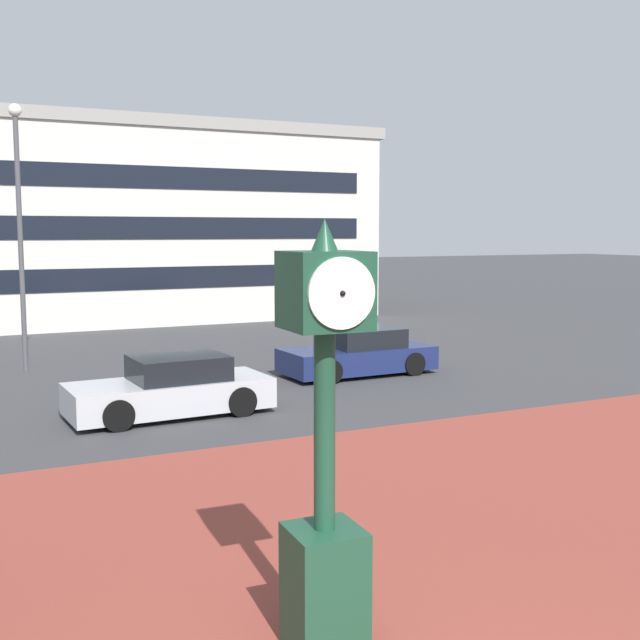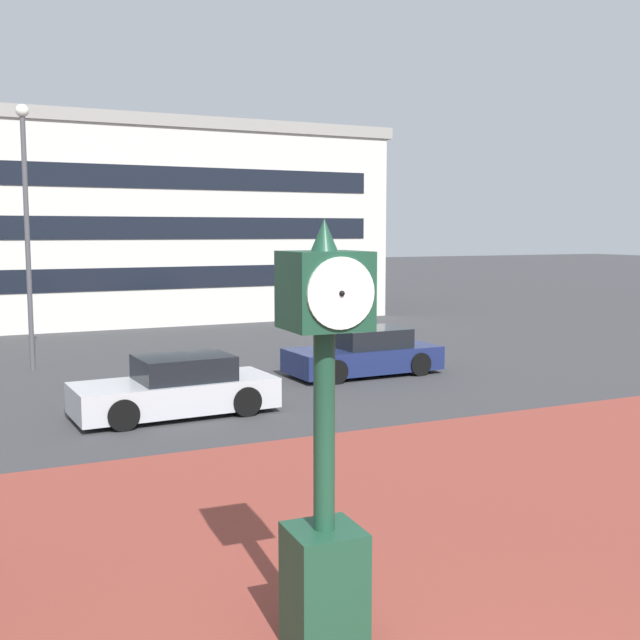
{
  "view_description": "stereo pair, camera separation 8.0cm",
  "coord_description": "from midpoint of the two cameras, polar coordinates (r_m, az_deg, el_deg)",
  "views": [
    {
      "loc": [
        -2.8,
        -3.93,
        3.93
      ],
      "look_at": [
        0.4,
        2.62,
        3.1
      ],
      "focal_mm": 44.24,
      "sensor_mm": 36.0,
      "label": 1
    },
    {
      "loc": [
        -2.73,
        -3.96,
        3.93
      ],
      "look_at": [
        0.4,
        2.62,
        3.1
      ],
      "focal_mm": 44.24,
      "sensor_mm": 36.0,
      "label": 2
    }
  ],
  "objects": [
    {
      "name": "plaza_brick_paving",
      "position": [
        8.23,
        -3.41,
        -22.03
      ],
      "size": [
        44.0,
        13.48,
        0.01
      ],
      "primitive_type": "cube",
      "color": "brown",
      "rests_on": "ground"
    },
    {
      "name": "street_lamp_post",
      "position": [
        23.48,
        -21.02,
        7.31
      ],
      "size": [
        0.36,
        0.36,
        7.38
      ],
      "color": "#4C4C51",
      "rests_on": "ground"
    },
    {
      "name": "car_street_near",
      "position": [
        21.69,
        2.73,
        -2.47
      ],
      "size": [
        4.24,
        1.97,
        1.28
      ],
      "rotation": [
        0.0,
        0.0,
        1.6
      ],
      "color": "navy",
      "rests_on": "ground"
    },
    {
      "name": "car_street_far",
      "position": [
        17.2,
        -10.8,
        -4.93
      ],
      "size": [
        4.33,
        1.99,
        1.28
      ],
      "rotation": [
        0.0,
        0.0,
        1.62
      ],
      "color": "#B7BABF",
      "rests_on": "ground"
    },
    {
      "name": "street_clock",
      "position": [
        7.32,
        0.01,
        -10.36
      ],
      "size": [
        0.73,
        0.82,
        4.04
      ],
      "rotation": [
        0.0,
        0.0,
        -0.05
      ],
      "color": "#19422D",
      "rests_on": "ground"
    },
    {
      "name": "civic_building",
      "position": [
        37.36,
        -16.07,
        6.79
      ],
      "size": [
        24.41,
        10.25,
        8.62
      ],
      "color": "beige",
      "rests_on": "ground"
    }
  ]
}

